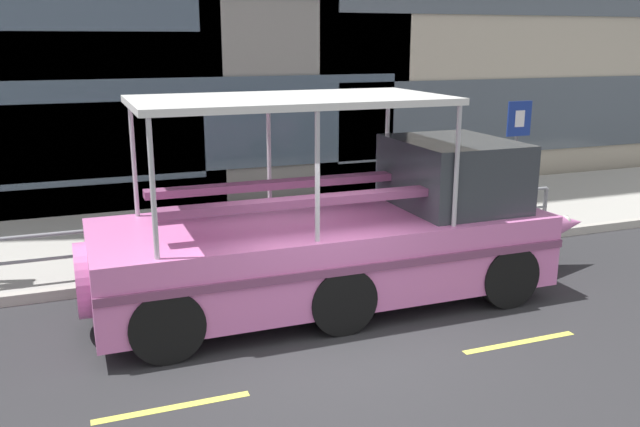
# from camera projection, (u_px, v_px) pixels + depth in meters

# --- Properties ---
(ground_plane) EXTENTS (120.00, 120.00, 0.00)m
(ground_plane) POSITION_uv_depth(u_px,v_px,m) (336.00, 342.00, 9.36)
(ground_plane) COLOR #2B2B2D
(sidewalk) EXTENTS (32.00, 4.80, 0.18)m
(sidewalk) POSITION_uv_depth(u_px,v_px,m) (238.00, 232.00, 14.40)
(sidewalk) COLOR #A8A59E
(sidewalk) RESTS_ON ground_plane
(curb_edge) EXTENTS (32.00, 0.18, 0.18)m
(curb_edge) POSITION_uv_depth(u_px,v_px,m) (271.00, 268.00, 12.15)
(curb_edge) COLOR #B2ADA3
(curb_edge) RESTS_ON ground_plane
(lane_centreline) EXTENTS (25.80, 0.12, 0.01)m
(lane_centreline) POSITION_uv_depth(u_px,v_px,m) (363.00, 372.00, 8.52)
(lane_centreline) COLOR #DBD64C
(lane_centreline) RESTS_ON ground_plane
(curb_guardrail) EXTENTS (11.62, 0.09, 0.86)m
(curb_guardrail) POSITION_uv_depth(u_px,v_px,m) (292.00, 224.00, 12.47)
(curb_guardrail) COLOR gray
(curb_guardrail) RESTS_ON sidewalk
(parking_sign) EXTENTS (0.60, 0.12, 2.63)m
(parking_sign) POSITION_uv_depth(u_px,v_px,m) (517.00, 140.00, 14.75)
(parking_sign) COLOR #4C4F54
(parking_sign) RESTS_ON sidewalk
(duck_tour_boat) EXTENTS (8.83, 2.67, 3.29)m
(duck_tour_boat) POSITION_uv_depth(u_px,v_px,m) (353.00, 235.00, 10.72)
(duck_tour_boat) COLOR pink
(duck_tour_boat) RESTS_ON ground_plane
(pedestrian_near_bow) EXTENTS (0.49, 0.26, 1.75)m
(pedestrian_near_bow) POSITION_uv_depth(u_px,v_px,m) (423.00, 176.00, 14.48)
(pedestrian_near_bow) COLOR #1E2338
(pedestrian_near_bow) RESTS_ON sidewalk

